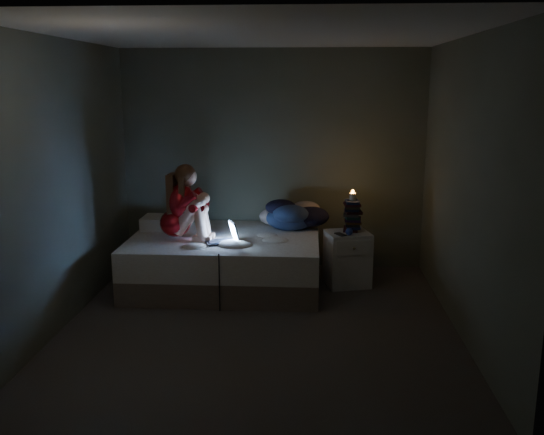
# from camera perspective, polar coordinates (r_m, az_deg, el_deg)

# --- Properties ---
(floor) EXTENTS (3.60, 3.80, 0.02)m
(floor) POSITION_cam_1_polar(r_m,az_deg,el_deg) (5.64, -1.18, -10.31)
(floor) COLOR #473E3B
(floor) RESTS_ON ground
(ceiling) EXTENTS (3.60, 3.80, 0.02)m
(ceiling) POSITION_cam_1_polar(r_m,az_deg,el_deg) (5.21, -1.32, 17.27)
(ceiling) COLOR silver
(ceiling) RESTS_ON ground
(wall_back) EXTENTS (3.60, 0.02, 2.60)m
(wall_back) POSITION_cam_1_polar(r_m,az_deg,el_deg) (7.15, 0.07, 5.52)
(wall_back) COLOR #5C6055
(wall_back) RESTS_ON ground
(wall_front) EXTENTS (3.60, 0.02, 2.60)m
(wall_front) POSITION_cam_1_polar(r_m,az_deg,el_deg) (3.41, -4.00, -2.54)
(wall_front) COLOR #5C6055
(wall_front) RESTS_ON ground
(wall_left) EXTENTS (0.02, 3.80, 2.60)m
(wall_left) POSITION_cam_1_polar(r_m,az_deg,el_deg) (5.72, -19.66, 2.95)
(wall_left) COLOR #5C6055
(wall_left) RESTS_ON ground
(wall_right) EXTENTS (0.02, 3.80, 2.60)m
(wall_right) POSITION_cam_1_polar(r_m,az_deg,el_deg) (5.42, 18.20, 2.57)
(wall_right) COLOR #5C6055
(wall_right) RESTS_ON ground
(bed) EXTENTS (2.04, 1.53, 0.56)m
(bed) POSITION_cam_1_polar(r_m,az_deg,el_deg) (6.62, -4.47, -4.13)
(bed) COLOR #BAB4A5
(bed) RESTS_ON ground
(pillow) EXTENTS (0.50, 0.36, 0.14)m
(pillow) POSITION_cam_1_polar(r_m,az_deg,el_deg) (6.94, -10.21, -0.49)
(pillow) COLOR white
(pillow) RESTS_ON bed
(woman) EXTENTS (0.53, 0.37, 0.82)m
(woman) POSITION_cam_1_polar(r_m,az_deg,el_deg) (6.42, -9.31, 1.52)
(woman) COLOR maroon
(woman) RESTS_ON bed
(laptop) EXTENTS (0.40, 0.35, 0.23)m
(laptop) POSITION_cam_1_polar(r_m,az_deg,el_deg) (6.24, -4.89, -1.41)
(laptop) COLOR black
(laptop) RESTS_ON bed
(clothes_pile) EXTENTS (0.68, 0.60, 0.35)m
(clothes_pile) POSITION_cam_1_polar(r_m,az_deg,el_deg) (6.84, 1.75, 0.40)
(clothes_pile) COLOR navy
(clothes_pile) RESTS_ON bed
(nightstand) EXTENTS (0.54, 0.50, 0.60)m
(nightstand) POSITION_cam_1_polar(r_m,az_deg,el_deg) (6.65, 7.22, -3.93)
(nightstand) COLOR silver
(nightstand) RESTS_ON ground
(book_stack) EXTENTS (0.19, 0.25, 0.36)m
(book_stack) POSITION_cam_1_polar(r_m,az_deg,el_deg) (6.59, 7.68, 0.25)
(book_stack) COLOR black
(book_stack) RESTS_ON nightstand
(candle) EXTENTS (0.07, 0.07, 0.08)m
(candle) POSITION_cam_1_polar(r_m,az_deg,el_deg) (6.55, 7.74, 2.14)
(candle) COLOR beige
(candle) RESTS_ON book_stack
(phone) EXTENTS (0.11, 0.15, 0.01)m
(phone) POSITION_cam_1_polar(r_m,az_deg,el_deg) (6.47, 6.32, -1.55)
(phone) COLOR black
(phone) RESTS_ON nightstand
(blue_orb) EXTENTS (0.08, 0.08, 0.08)m
(blue_orb) POSITION_cam_1_polar(r_m,az_deg,el_deg) (6.43, 7.10, -1.34)
(blue_orb) COLOR navy
(blue_orb) RESTS_ON nightstand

